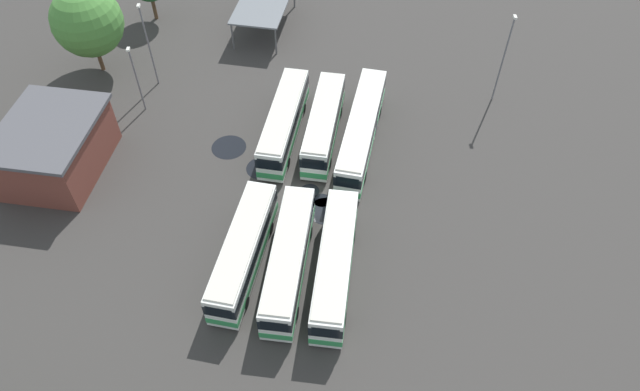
{
  "coord_description": "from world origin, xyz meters",
  "views": [
    {
      "loc": [
        33.82,
        0.33,
        39.31
      ],
      "look_at": [
        1.0,
        1.01,
        1.59
      ],
      "focal_mm": 32.78,
      "sensor_mm": 36.0,
      "label": 1
    }
  ],
  "objects_px": {
    "bus_row1_slot0": "(243,251)",
    "bus_row1_slot1": "(289,259)",
    "bus_row0_slot0": "(284,122)",
    "bus_row1_slot2": "(335,264)",
    "lamp_post_by_building": "(136,77)",
    "bus_row0_slot2": "(362,130)",
    "tree_northwest": "(87,21)",
    "depot_building": "(54,147)",
    "lamp_post_far_corner": "(148,43)",
    "lamp_post_mid_lot": "(504,57)",
    "bus_row0_slot1": "(324,124)",
    "maintenance_shelter": "(264,2)"
  },
  "relations": [
    {
      "from": "bus_row1_slot1",
      "to": "bus_row1_slot2",
      "type": "xyz_separation_m",
      "value": [
        0.5,
        3.58,
        0.0
      ]
    },
    {
      "from": "bus_row0_slot2",
      "to": "lamp_post_far_corner",
      "type": "bearing_deg",
      "value": -115.17
    },
    {
      "from": "bus_row1_slot1",
      "to": "bus_row1_slot2",
      "type": "distance_m",
      "value": 3.61
    },
    {
      "from": "bus_row0_slot2",
      "to": "bus_row1_slot0",
      "type": "distance_m",
      "value": 17.16
    },
    {
      "from": "depot_building",
      "to": "bus_row0_slot2",
      "type": "bearing_deg",
      "value": 95.13
    },
    {
      "from": "depot_building",
      "to": "lamp_post_far_corner",
      "type": "xyz_separation_m",
      "value": [
        -12.4,
        6.83,
        2.48
      ]
    },
    {
      "from": "bus_row0_slot0",
      "to": "bus_row1_slot0",
      "type": "relative_size",
      "value": 1.06
    },
    {
      "from": "lamp_post_far_corner",
      "to": "lamp_post_by_building",
      "type": "bearing_deg",
      "value": -8.76
    },
    {
      "from": "bus_row0_slot1",
      "to": "bus_row1_slot0",
      "type": "distance_m",
      "value": 16.08
    },
    {
      "from": "lamp_post_mid_lot",
      "to": "lamp_post_by_building",
      "type": "distance_m",
      "value": 35.89
    },
    {
      "from": "bus_row1_slot0",
      "to": "tree_northwest",
      "type": "xyz_separation_m",
      "value": [
        -26.29,
        -17.31,
        4.05
      ]
    },
    {
      "from": "lamp_post_mid_lot",
      "to": "maintenance_shelter",
      "type": "bearing_deg",
      "value": -119.84
    },
    {
      "from": "bus_row1_slot2",
      "to": "depot_building",
      "type": "bearing_deg",
      "value": -117.01
    },
    {
      "from": "bus_row0_slot1",
      "to": "lamp_post_mid_lot",
      "type": "xyz_separation_m",
      "value": [
        -5.65,
        17.71,
        3.39
      ]
    },
    {
      "from": "maintenance_shelter",
      "to": "bus_row0_slot0",
      "type": "bearing_deg",
      "value": 7.91
    },
    {
      "from": "bus_row1_slot1",
      "to": "depot_building",
      "type": "height_order",
      "value": "depot_building"
    },
    {
      "from": "depot_building",
      "to": "bus_row0_slot1",
      "type": "bearing_deg",
      "value": 97.83
    },
    {
      "from": "bus_row0_slot2",
      "to": "bus_row0_slot0",
      "type": "bearing_deg",
      "value": -99.45
    },
    {
      "from": "bus_row1_slot1",
      "to": "lamp_post_far_corner",
      "type": "height_order",
      "value": "lamp_post_far_corner"
    },
    {
      "from": "lamp_post_mid_lot",
      "to": "lamp_post_by_building",
      "type": "height_order",
      "value": "lamp_post_mid_lot"
    },
    {
      "from": "bus_row0_slot0",
      "to": "lamp_post_by_building",
      "type": "distance_m",
      "value": 15.2
    },
    {
      "from": "bus_row1_slot0",
      "to": "lamp_post_by_building",
      "type": "height_order",
      "value": "lamp_post_by_building"
    },
    {
      "from": "bus_row0_slot2",
      "to": "maintenance_shelter",
      "type": "bearing_deg",
      "value": -153.84
    },
    {
      "from": "depot_building",
      "to": "tree_northwest",
      "type": "xyz_separation_m",
      "value": [
        -15.0,
        0.36,
        3.36
      ]
    },
    {
      "from": "bus_row0_slot2",
      "to": "bus_row1_slot2",
      "type": "xyz_separation_m",
      "value": [
        15.16,
        -3.07,
        -0.0
      ]
    },
    {
      "from": "bus_row1_slot0",
      "to": "bus_row1_slot1",
      "type": "distance_m",
      "value": 3.67
    },
    {
      "from": "bus_row0_slot0",
      "to": "bus_row1_slot0",
      "type": "bearing_deg",
      "value": -10.87
    },
    {
      "from": "bus_row1_slot1",
      "to": "lamp_post_mid_lot",
      "type": "xyz_separation_m",
      "value": [
        -21.15,
        20.8,
        3.39
      ]
    },
    {
      "from": "bus_row1_slot0",
      "to": "depot_building",
      "type": "height_order",
      "value": "depot_building"
    },
    {
      "from": "bus_row0_slot2",
      "to": "lamp_post_mid_lot",
      "type": "distance_m",
      "value": 15.94
    },
    {
      "from": "lamp_post_by_building",
      "to": "tree_northwest",
      "type": "relative_size",
      "value": 0.76
    },
    {
      "from": "bus_row1_slot1",
      "to": "tree_northwest",
      "type": "height_order",
      "value": "tree_northwest"
    },
    {
      "from": "bus_row0_slot1",
      "to": "bus_row1_slot0",
      "type": "relative_size",
      "value": 1.0
    },
    {
      "from": "bus_row0_slot1",
      "to": "lamp_post_by_building",
      "type": "height_order",
      "value": "lamp_post_by_building"
    },
    {
      "from": "bus_row0_slot0",
      "to": "lamp_post_by_building",
      "type": "bearing_deg",
      "value": -107.22
    },
    {
      "from": "bus_row1_slot2",
      "to": "lamp_post_by_building",
      "type": "xyz_separation_m",
      "value": [
        -20.83,
        -18.64,
        2.17
      ]
    },
    {
      "from": "maintenance_shelter",
      "to": "lamp_post_by_building",
      "type": "height_order",
      "value": "lamp_post_by_building"
    },
    {
      "from": "bus_row0_slot0",
      "to": "lamp_post_by_building",
      "type": "xyz_separation_m",
      "value": [
        -4.46,
        -14.37,
        2.17
      ]
    },
    {
      "from": "bus_row1_slot0",
      "to": "tree_northwest",
      "type": "distance_m",
      "value": 31.73
    },
    {
      "from": "bus_row0_slot0",
      "to": "bus_row1_slot0",
      "type": "height_order",
      "value": "same"
    },
    {
      "from": "bus_row0_slot1",
      "to": "tree_northwest",
      "type": "bearing_deg",
      "value": -115.92
    },
    {
      "from": "bus_row0_slot1",
      "to": "tree_northwest",
      "type": "height_order",
      "value": "tree_northwest"
    },
    {
      "from": "bus_row0_slot1",
      "to": "lamp_post_by_building",
      "type": "xyz_separation_m",
      "value": [
        -4.83,
        -18.16,
        2.17
      ]
    },
    {
      "from": "bus_row0_slot1",
      "to": "lamp_post_mid_lot",
      "type": "height_order",
      "value": "lamp_post_mid_lot"
    },
    {
      "from": "bus_row0_slot0",
      "to": "bus_row1_slot2",
      "type": "bearing_deg",
      "value": 14.6
    },
    {
      "from": "bus_row1_slot1",
      "to": "depot_building",
      "type": "relative_size",
      "value": 1.09
    },
    {
      "from": "lamp_post_by_building",
      "to": "maintenance_shelter",
      "type": "bearing_deg",
      "value": 141.39
    },
    {
      "from": "lamp_post_mid_lot",
      "to": "tree_northwest",
      "type": "height_order",
      "value": "lamp_post_mid_lot"
    },
    {
      "from": "depot_building",
      "to": "lamp_post_far_corner",
      "type": "relative_size",
      "value": 1.25
    },
    {
      "from": "depot_building",
      "to": "maintenance_shelter",
      "type": "height_order",
      "value": "depot_building"
    }
  ]
}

